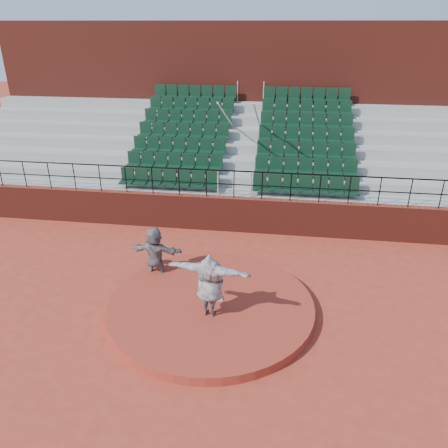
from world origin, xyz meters
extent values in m
plane|color=#A63725|center=(0.00, 0.00, 0.00)|extent=(90.00, 90.00, 0.00)
cylinder|color=#9E3323|center=(0.00, 0.00, 0.12)|extent=(5.50, 5.50, 0.25)
cube|color=white|center=(0.00, 0.15, 0.27)|extent=(0.60, 0.15, 0.03)
cube|color=maroon|center=(0.00, 5.00, 0.65)|extent=(24.00, 0.30, 1.30)
cylinder|color=black|center=(0.00, 5.00, 2.30)|extent=(24.00, 0.05, 0.05)
cylinder|color=black|center=(0.00, 5.00, 1.80)|extent=(24.00, 0.04, 0.04)
cylinder|color=black|center=(-9.00, 5.00, 1.80)|extent=(0.04, 0.04, 1.00)
cylinder|color=black|center=(-8.00, 5.00, 1.80)|extent=(0.04, 0.04, 1.00)
cylinder|color=black|center=(-7.00, 5.00, 1.80)|extent=(0.04, 0.04, 1.00)
cylinder|color=black|center=(-6.00, 5.00, 1.80)|extent=(0.04, 0.04, 1.00)
cylinder|color=black|center=(-5.00, 5.00, 1.80)|extent=(0.04, 0.04, 1.00)
cylinder|color=black|center=(-4.00, 5.00, 1.80)|extent=(0.04, 0.04, 1.00)
cylinder|color=black|center=(-3.00, 5.00, 1.80)|extent=(0.04, 0.04, 1.00)
cylinder|color=black|center=(-2.00, 5.00, 1.80)|extent=(0.04, 0.04, 1.00)
cylinder|color=black|center=(-1.00, 5.00, 1.80)|extent=(0.04, 0.04, 1.00)
cylinder|color=black|center=(0.00, 5.00, 1.80)|extent=(0.04, 0.04, 1.00)
cylinder|color=black|center=(1.00, 5.00, 1.80)|extent=(0.04, 0.04, 1.00)
cylinder|color=black|center=(2.00, 5.00, 1.80)|extent=(0.04, 0.04, 1.00)
cylinder|color=black|center=(3.00, 5.00, 1.80)|extent=(0.04, 0.04, 1.00)
cylinder|color=black|center=(4.00, 5.00, 1.80)|extent=(0.04, 0.04, 1.00)
cylinder|color=black|center=(5.00, 5.00, 1.80)|extent=(0.04, 0.04, 1.00)
cylinder|color=black|center=(6.00, 5.00, 1.80)|extent=(0.04, 0.04, 1.00)
cylinder|color=black|center=(7.00, 5.00, 1.80)|extent=(0.04, 0.04, 1.00)
cube|color=#989893|center=(0.00, 5.58, 0.65)|extent=(24.00, 0.85, 1.30)
cube|color=#10301E|center=(-2.53, 5.59, 1.66)|extent=(3.85, 0.48, 0.72)
cube|color=#10301E|center=(2.53, 5.59, 1.66)|extent=(3.85, 0.48, 0.72)
cube|color=#989893|center=(0.00, 6.43, 0.85)|extent=(24.00, 0.85, 1.70)
cube|color=#10301E|center=(-2.53, 6.44, 2.06)|extent=(3.85, 0.48, 0.72)
cube|color=#10301E|center=(2.53, 6.44, 2.06)|extent=(3.85, 0.48, 0.72)
cube|color=#989893|center=(0.00, 7.28, 1.05)|extent=(24.00, 0.85, 2.10)
cube|color=#10301E|center=(-2.53, 7.29, 2.46)|extent=(3.85, 0.48, 0.72)
cube|color=#10301E|center=(2.53, 7.29, 2.46)|extent=(3.85, 0.48, 0.72)
cube|color=#989893|center=(0.00, 8.12, 1.25)|extent=(24.00, 0.85, 2.50)
cube|color=#10301E|center=(-2.53, 8.13, 2.86)|extent=(3.85, 0.48, 0.72)
cube|color=#10301E|center=(2.53, 8.13, 2.86)|extent=(3.85, 0.48, 0.72)
cube|color=#989893|center=(0.00, 8.97, 1.45)|extent=(24.00, 0.85, 2.90)
cube|color=#10301E|center=(-2.53, 8.98, 3.26)|extent=(3.85, 0.48, 0.72)
cube|color=#10301E|center=(2.53, 8.98, 3.26)|extent=(3.85, 0.48, 0.72)
cube|color=#989893|center=(0.00, 9.82, 1.65)|extent=(24.00, 0.85, 3.30)
cube|color=#10301E|center=(-2.53, 9.83, 3.66)|extent=(3.85, 0.48, 0.72)
cube|color=#10301E|center=(2.53, 9.83, 3.66)|extent=(3.85, 0.48, 0.72)
cube|color=#989893|center=(0.00, 10.68, 1.85)|extent=(24.00, 0.85, 3.70)
cube|color=#10301E|center=(-2.53, 10.69, 4.06)|extent=(3.85, 0.48, 0.72)
cube|color=#10301E|center=(2.53, 10.69, 4.06)|extent=(3.85, 0.48, 0.72)
cylinder|color=silver|center=(-0.60, 8.12, 3.40)|extent=(0.06, 5.97, 2.46)
cylinder|color=silver|center=(0.60, 8.12, 3.40)|extent=(0.06, 5.97, 2.46)
cube|color=maroon|center=(0.00, 12.60, 3.55)|extent=(24.00, 3.00, 7.10)
imported|color=black|center=(0.07, -0.49, 1.12)|extent=(2.19, 0.89, 1.73)
imported|color=black|center=(-1.89, 1.35, 0.84)|extent=(1.59, 0.58, 1.69)
camera|label=1|loc=(1.72, -9.54, 7.05)|focal=35.00mm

